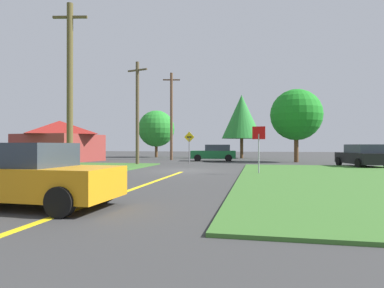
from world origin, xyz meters
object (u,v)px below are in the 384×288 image
car_behind_on_main_road (29,175)px  utility_pole_near (70,87)px  car_approaching_junction (214,153)px  utility_pole_mid (137,112)px  car_on_crossroad (362,156)px  stop_sign (259,141)px  direction_sign (189,144)px  oak_tree_left (296,115)px  utility_pole_far (171,115)px  barn (59,141)px  oak_tree_right (242,117)px  pine_tree_center (156,129)px

car_behind_on_main_road → utility_pole_near: 9.62m
utility_pole_near → car_approaching_junction: bearing=72.2°
car_behind_on_main_road → utility_pole_mid: size_ratio=0.53×
car_on_crossroad → utility_pole_mid: size_ratio=0.57×
car_on_crossroad → stop_sign: bearing=124.5°
car_on_crossroad → car_approaching_junction: (-11.52, 6.79, -0.00)m
direction_sign → oak_tree_left: 10.50m
stop_sign → utility_pole_far: size_ratio=0.28×
utility_pole_near → barn: utility_pole_near is taller
utility_pole_near → utility_pole_far: bearing=88.1°
car_approaching_junction → barn: 15.08m
car_approaching_junction → oak_tree_right: (2.35, 7.30, 4.17)m
car_on_crossroad → oak_tree_right: size_ratio=0.61×
utility_pole_near → utility_pole_mid: bearing=88.4°
direction_sign → utility_pole_far: bearing=117.1°
car_on_crossroad → oak_tree_left: oak_tree_left is taller
stop_sign → utility_pole_near: size_ratio=0.29×
car_approaching_junction → barn: (-14.57, -3.70, 1.16)m
oak_tree_right → car_behind_on_main_road: bearing=-96.9°
direction_sign → oak_tree_right: 13.32m
car_approaching_junction → barn: size_ratio=0.63×
direction_sign → oak_tree_left: size_ratio=0.40×
stop_sign → car_behind_on_main_road: bearing=68.1°
car_on_crossroad → utility_pole_mid: bearing=81.9°
stop_sign → oak_tree_left: bearing=-97.3°
utility_pole_mid → utility_pole_far: size_ratio=0.88×
car_on_crossroad → utility_pole_mid: utility_pole_mid is taller
car_behind_on_main_road → pine_tree_center: size_ratio=0.72×
utility_pole_near → pine_tree_center: utility_pole_near is taller
pine_tree_center → barn: (-5.87, -12.24, -1.75)m
pine_tree_center → car_on_crossroad: bearing=-37.2°
utility_pole_mid → utility_pole_far: (0.36, 9.02, 0.53)m
utility_pole_far → direction_sign: utility_pole_far is taller
utility_pole_far → pine_tree_center: 8.22m
stop_sign → barn: size_ratio=0.35×
car_behind_on_main_road → barn: bearing=124.0°
direction_sign → pine_tree_center: 15.51m
utility_pole_far → oak_tree_left: size_ratio=1.37×
utility_pole_far → oak_tree_left: bearing=-9.5°
stop_sign → oak_tree_left: oak_tree_left is taller
utility_pole_mid → pine_tree_center: bearing=102.5°
car_behind_on_main_road → pine_tree_center: pine_tree_center is taller
pine_tree_center → oak_tree_left: bearing=-29.3°
oak_tree_right → barn: bearing=-147.0°
car_on_crossroad → oak_tree_right: oak_tree_right is taller
car_behind_on_main_road → oak_tree_right: bearing=85.1°
oak_tree_left → utility_pole_mid: bearing=-151.6°
car_approaching_junction → direction_sign: (-1.46, -5.03, 0.88)m
barn → utility_pole_near: bearing=-54.5°
stop_sign → car_behind_on_main_road: (-5.76, -10.44, -0.98)m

